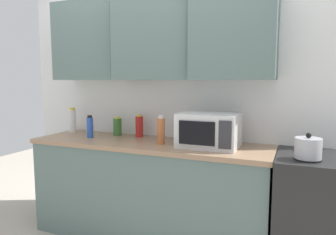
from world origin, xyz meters
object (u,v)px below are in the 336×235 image
kettle (308,148)px  bottle_spice_jar (161,131)px  stove_range (329,218)px  bottle_white_jar (73,120)px  bottle_green_oil (117,127)px  microwave (209,130)px  bottle_red_sauce (139,126)px  bottle_blue_cleaner (90,127)px

kettle → bottle_spice_jar: size_ratio=0.72×
stove_range → bottle_white_jar: (-2.44, 0.18, 0.57)m
kettle → bottle_white_jar: bottle_white_jar is taller
bottle_green_oil → bottle_spice_jar: bearing=-20.7°
microwave → bottle_red_sauce: (-0.75, 0.19, -0.04)m
stove_range → kettle: (-0.17, -0.14, 0.53)m
bottle_spice_jar → microwave: bearing=6.1°
bottle_green_oil → kettle: bearing=-10.7°
stove_range → bottle_blue_cleaner: 2.15m
bottle_green_oil → bottle_spice_jar: size_ratio=0.75×
bottle_white_jar → bottle_blue_cleaner: bearing=-27.9°
bottle_green_oil → bottle_red_sauce: 0.24m
stove_range → bottle_spice_jar: 1.44m
microwave → bottle_spice_jar: bearing=-173.9°
microwave → bottle_blue_cleaner: bearing=-178.6°
stove_range → microwave: (-0.91, 0.02, 0.59)m
bottle_green_oil → bottle_blue_cleaner: size_ratio=0.86×
stove_range → bottle_red_sauce: bottle_red_sauce is taller
stove_range → bottle_red_sauce: bearing=173.0°
microwave → bottle_green_oil: size_ratio=2.58×
bottle_green_oil → bottle_white_jar: bearing=-179.4°
bottle_white_jar → bottle_spice_jar: bearing=-10.6°
bottle_green_oil → bottle_white_jar: bottle_white_jar is taller
bottle_blue_cleaner → bottle_red_sauce: 0.47m
kettle → bottle_white_jar: (-2.27, 0.32, 0.04)m
kettle → bottle_green_oil: 1.76m
bottle_red_sauce → bottle_spice_jar: (0.33, -0.23, 0.01)m
stove_range → kettle: kettle is taller
stove_range → microwave: 1.09m
kettle → stove_range: bearing=39.5°
microwave → bottle_spice_jar: 0.42m
bottle_red_sauce → bottle_spice_jar: size_ratio=0.88×
bottle_red_sauce → microwave: bearing=-14.1°
bottle_spice_jar → stove_range: bearing=1.2°
kettle → bottle_red_sauce: size_ratio=0.81×
bottle_spice_jar → bottle_white_jar: bearing=169.4°
microwave → bottle_green_oil: bearing=170.1°
bottle_red_sauce → kettle: bearing=-13.0°
kettle → microwave: (-0.74, 0.16, 0.06)m
bottle_blue_cleaner → bottle_white_jar: (-0.37, 0.19, 0.02)m
stove_range → bottle_white_jar: bottle_white_jar is taller
bottle_blue_cleaner → bottle_red_sauce: size_ratio=0.98×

